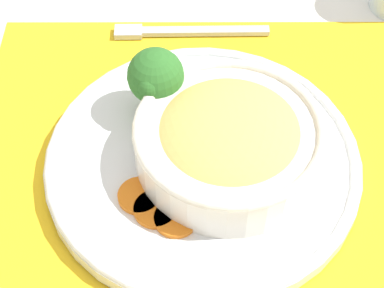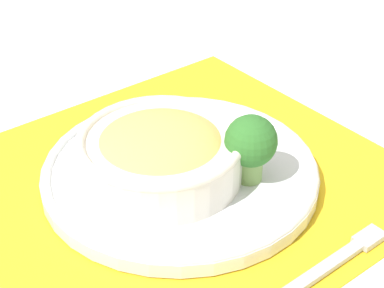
% 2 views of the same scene
% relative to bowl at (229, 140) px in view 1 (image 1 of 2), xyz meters
% --- Properties ---
extents(ground_plane, '(4.00, 4.00, 0.00)m').
position_rel_bowl_xyz_m(ground_plane, '(0.01, 0.02, -0.05)').
color(ground_plane, white).
extents(placemat, '(0.50, 0.52, 0.00)m').
position_rel_bowl_xyz_m(placemat, '(0.01, 0.02, -0.05)').
color(placemat, yellow).
rests_on(placemat, ground_plane).
extents(plate, '(0.31, 0.31, 0.02)m').
position_rel_bowl_xyz_m(plate, '(0.01, 0.02, -0.03)').
color(plate, silver).
rests_on(plate, placemat).
extents(bowl, '(0.18, 0.18, 0.06)m').
position_rel_bowl_xyz_m(bowl, '(0.00, 0.00, 0.00)').
color(bowl, silver).
rests_on(bowl, plate).
extents(broccoli_floret, '(0.06, 0.06, 0.08)m').
position_rel_bowl_xyz_m(broccoli_floret, '(0.07, 0.06, 0.02)').
color(broccoli_floret, '#759E51').
rests_on(broccoli_floret, plate).
extents(carrot_slice_near, '(0.04, 0.04, 0.01)m').
position_rel_bowl_xyz_m(carrot_slice_near, '(-0.03, 0.09, -0.03)').
color(carrot_slice_near, orange).
rests_on(carrot_slice_near, plate).
extents(carrot_slice_middle, '(0.04, 0.04, 0.01)m').
position_rel_bowl_xyz_m(carrot_slice_middle, '(-0.05, 0.08, -0.03)').
color(carrot_slice_middle, orange).
rests_on(carrot_slice_middle, plate).
extents(carrot_slice_far, '(0.04, 0.04, 0.01)m').
position_rel_bowl_xyz_m(carrot_slice_far, '(-0.06, 0.06, -0.03)').
color(carrot_slice_far, orange).
rests_on(carrot_slice_far, plate).
extents(fork, '(0.04, 0.18, 0.01)m').
position_rel_bowl_xyz_m(fork, '(0.21, 0.03, -0.04)').
color(fork, '#B7B7BC').
rests_on(fork, placemat).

